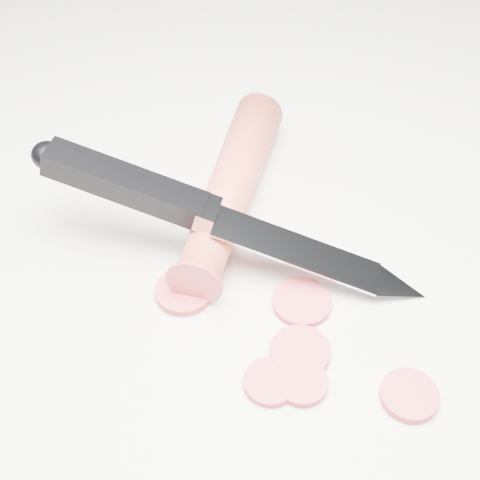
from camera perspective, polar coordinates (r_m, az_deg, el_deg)
ground at (r=0.48m, az=2.12°, el=-3.50°), size 2.40×2.40×0.00m
carrot at (r=0.52m, az=-0.75°, el=4.52°), size 0.16×0.17×0.04m
carrot_slice_0 at (r=0.44m, az=5.15°, el=-9.48°), size 0.04×0.04×0.01m
carrot_slice_1 at (r=0.46m, az=5.30°, el=-5.29°), size 0.04×0.04×0.01m
carrot_slice_2 at (r=0.43m, az=14.25°, el=-12.74°), size 0.04×0.04×0.01m
carrot_slice_3 at (r=0.43m, az=2.61°, el=-12.01°), size 0.03×0.03×0.01m
carrot_slice_4 at (r=0.47m, az=-4.81°, el=-4.39°), size 0.04×0.04×0.01m
carrot_slice_5 at (r=0.43m, az=5.30°, el=-12.04°), size 0.03×0.03×0.01m
kitchen_knife at (r=0.46m, az=-0.86°, el=1.90°), size 0.23×0.22×0.08m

